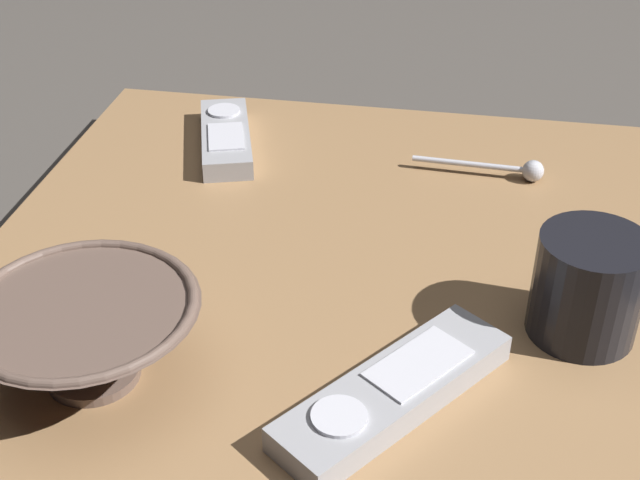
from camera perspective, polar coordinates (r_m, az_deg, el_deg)
name	(u,v)px	position (r m, az deg, el deg)	size (l,w,h in m)	color
ground_plane	(333,294)	(0.81, 0.85, -3.56)	(6.00, 6.00, 0.00)	#47423D
table	(333,272)	(0.80, 0.86, -2.15)	(0.62, 0.63, 0.05)	#936D47
cereal_bowl	(87,335)	(0.65, -15.10, -6.07)	(0.17, 0.17, 0.07)	brown
coffee_mug	(588,287)	(0.70, 17.20, -2.96)	(0.08, 0.08, 0.09)	black
teaspoon	(515,169)	(0.91, 12.71, 4.58)	(0.02, 0.13, 0.02)	silver
tv_remote_near	(394,391)	(0.63, 4.88, -9.88)	(0.19, 0.16, 0.02)	#9E9EA3
tv_remote_far	(226,137)	(0.96, -6.22, 6.74)	(0.17, 0.10, 0.02)	#9E9EA3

